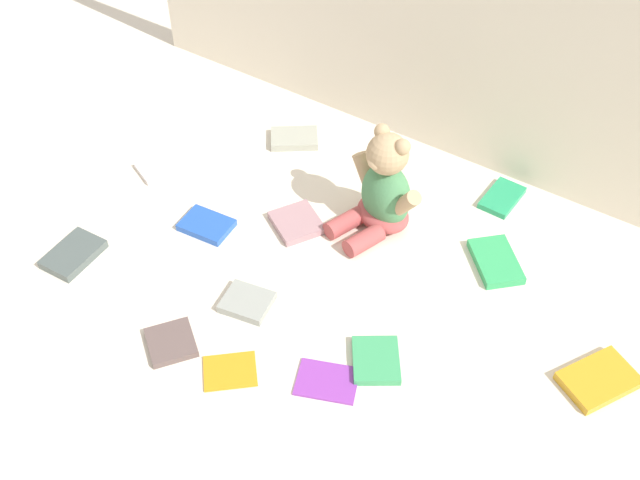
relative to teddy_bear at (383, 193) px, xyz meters
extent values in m
plane|color=silver|center=(-0.04, -0.10, -0.09)|extent=(3.20, 3.20, 0.00)
cube|color=beige|center=(-0.04, 0.32, 0.20)|extent=(1.63, 0.03, 0.58)
ellipsoid|color=#4C8C59|center=(0.00, 0.01, -0.01)|extent=(0.14, 0.13, 0.16)
ellipsoid|color=#B24C4C|center=(0.00, 0.00, -0.06)|extent=(0.15, 0.14, 0.06)
sphere|color=tan|center=(0.00, 0.00, 0.10)|extent=(0.11, 0.11, 0.09)
ellipsoid|color=beige|center=(-0.01, -0.03, 0.10)|extent=(0.04, 0.04, 0.03)
sphere|color=tan|center=(-0.03, 0.02, 0.14)|extent=(0.04, 0.04, 0.03)
sphere|color=tan|center=(0.03, 0.00, 0.14)|extent=(0.04, 0.04, 0.03)
cylinder|color=tan|center=(-0.06, 0.03, 0.01)|extent=(0.08, 0.06, 0.08)
cylinder|color=tan|center=(0.06, -0.02, 0.01)|extent=(0.08, 0.06, 0.08)
cylinder|color=#B24C4C|center=(-0.06, -0.06, -0.07)|extent=(0.07, 0.10, 0.04)
cylinder|color=#B24C4C|center=(0.01, -0.08, -0.07)|extent=(0.07, 0.10, 0.04)
cube|color=#30A55B|center=(0.26, 0.03, -0.08)|extent=(0.15, 0.15, 0.02)
cube|color=gold|center=(0.54, -0.14, -0.08)|extent=(0.15, 0.16, 0.02)
cube|color=#9FA293|center=(-0.32, 0.13, -0.08)|extent=(0.14, 0.13, 0.02)
cube|color=brown|center=(-0.17, -0.51, -0.08)|extent=(0.13, 0.12, 0.01)
cube|color=white|center=(-0.53, -0.12, -0.09)|extent=(0.12, 0.14, 0.01)
cube|color=blue|center=(-0.31, -0.22, -0.08)|extent=(0.12, 0.09, 0.02)
cube|color=#3A9E5F|center=(0.18, -0.33, -0.08)|extent=(0.13, 0.13, 0.02)
cube|color=orange|center=(-0.04, -0.50, -0.09)|extent=(0.13, 0.12, 0.01)
cube|color=#A47C84|center=(-0.15, -0.11, -0.08)|extent=(0.14, 0.14, 0.02)
cube|color=#249B62|center=(0.19, 0.22, -0.08)|extent=(0.07, 0.12, 0.01)
cube|color=purple|center=(0.13, -0.42, -0.09)|extent=(0.13, 0.12, 0.01)
cube|color=#939992|center=(-0.11, -0.35, -0.08)|extent=(0.11, 0.10, 0.02)
cube|color=#4C5856|center=(-0.49, -0.45, -0.08)|extent=(0.09, 0.13, 0.02)
camera|label=1|loc=(0.56, -1.10, 1.12)|focal=43.80mm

